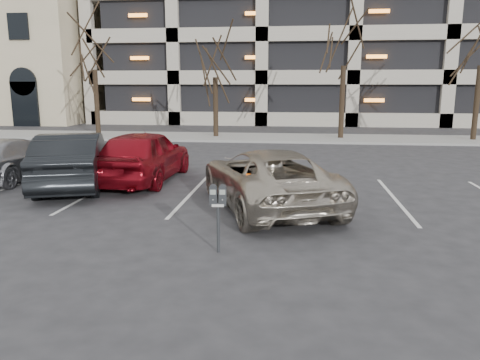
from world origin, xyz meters
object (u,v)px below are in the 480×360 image
at_px(tree_b, 215,39).
at_px(car_red, 144,155).
at_px(tree_c, 346,18).
at_px(parking_meter, 218,202).
at_px(suv_silver, 268,178).
at_px(car_dark, 73,160).
at_px(car_silver, 10,159).
at_px(tree_a, 92,27).

bearing_deg(tree_b, car_red, -91.19).
distance_m(tree_c, parking_meter, 19.42).
xyz_separation_m(tree_b, suv_silver, (3.83, -14.87, -4.73)).
bearing_deg(parking_meter, car_dark, 130.23).
bearing_deg(tree_b, car_silver, -110.42).
xyz_separation_m(tree_c, car_dark, (-9.07, -13.25, -5.61)).
bearing_deg(parking_meter, tree_b, 93.72).
distance_m(tree_a, car_silver, 13.78).
xyz_separation_m(tree_a, suv_silver, (10.83, -14.87, -5.43)).
xyz_separation_m(suv_silver, car_red, (-4.08, 2.69, 0.10)).
distance_m(tree_a, tree_c, 14.00).
relative_size(parking_meter, car_red, 0.26).
relative_size(tree_a, car_dark, 1.72).
bearing_deg(car_dark, parking_meter, 118.20).
bearing_deg(car_red, car_silver, 5.07).
height_order(parking_meter, car_dark, car_dark).
bearing_deg(car_dark, tree_b, -116.90).
xyz_separation_m(tree_a, car_dark, (4.93, -13.25, -5.35)).
distance_m(tree_c, car_silver, 17.95).
bearing_deg(tree_b, tree_a, 180.00).
relative_size(tree_c, car_silver, 1.90).
height_order(car_red, car_dark, car_red).
distance_m(tree_b, suv_silver, 16.07).
relative_size(car_dark, car_silver, 1.06).
bearing_deg(suv_silver, car_dark, -37.08).
bearing_deg(tree_a, tree_b, 0.00).
bearing_deg(car_dark, tree_a, -87.62).
xyz_separation_m(tree_b, tree_c, (7.00, 0.00, 0.97)).
distance_m(suv_silver, car_silver, 8.80).
height_order(tree_c, car_silver, tree_c).
bearing_deg(suv_silver, car_silver, -37.95).
height_order(tree_c, car_red, tree_c).
bearing_deg(suv_silver, tree_a, -75.67).
height_order(car_red, car_silver, car_red).
bearing_deg(suv_silver, tree_c, -123.76).
bearing_deg(car_red, tree_a, -58.98).
relative_size(parking_meter, suv_silver, 0.21).
distance_m(tree_a, tree_b, 7.04).
relative_size(parking_meter, car_silver, 0.27).
xyz_separation_m(tree_b, car_dark, (-2.07, -13.25, -4.64)).
relative_size(tree_a, car_silver, 1.82).
bearing_deg(tree_c, tree_b, 180.00).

